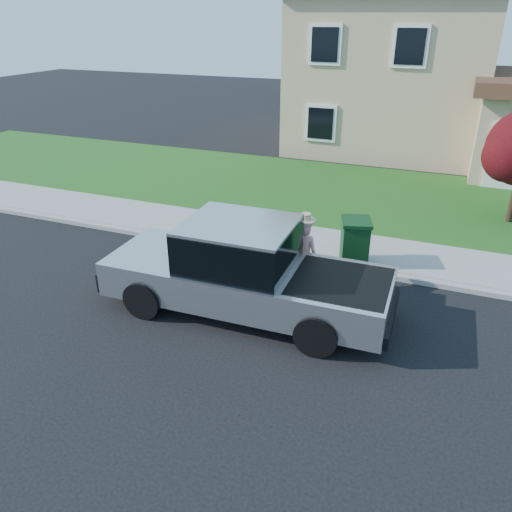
% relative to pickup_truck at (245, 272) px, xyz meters
% --- Properties ---
extents(ground, '(80.00, 80.00, 0.00)m').
position_rel_pickup_truck_xyz_m(ground, '(0.53, -0.32, -0.92)').
color(ground, black).
rests_on(ground, ground).
extents(curb, '(40.00, 0.20, 0.12)m').
position_rel_pickup_truck_xyz_m(curb, '(1.53, 2.58, -0.86)').
color(curb, gray).
rests_on(curb, ground).
extents(sidewalk, '(40.00, 2.00, 0.15)m').
position_rel_pickup_truck_xyz_m(sidewalk, '(1.53, 3.68, -0.85)').
color(sidewalk, gray).
rests_on(sidewalk, ground).
extents(lawn, '(40.00, 7.00, 0.10)m').
position_rel_pickup_truck_xyz_m(lawn, '(1.53, 8.18, -0.87)').
color(lawn, '#133D11').
rests_on(lawn, ground).
extents(house, '(14.00, 11.30, 6.85)m').
position_rel_pickup_truck_xyz_m(house, '(1.84, 16.07, 2.25)').
color(house, tan).
rests_on(house, ground).
extents(pickup_truck, '(6.07, 2.34, 1.98)m').
position_rel_pickup_truck_xyz_m(pickup_truck, '(0.00, 0.00, 0.00)').
color(pickup_truck, black).
rests_on(pickup_truck, ground).
extents(woman, '(0.66, 0.48, 1.84)m').
position_rel_pickup_truck_xyz_m(woman, '(0.87, 1.33, -0.05)').
color(woman, tan).
rests_on(woman, ground).
extents(trash_bin, '(0.89, 0.96, 1.13)m').
position_rel_pickup_truck_xyz_m(trash_bin, '(1.72, 2.78, -0.20)').
color(trash_bin, '#0E3415').
rests_on(trash_bin, sidewalk).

